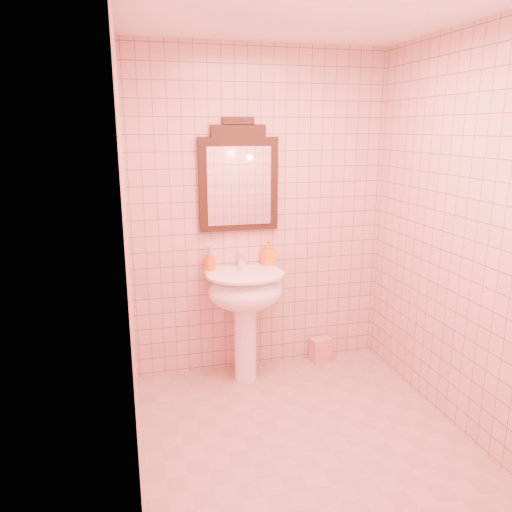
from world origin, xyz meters
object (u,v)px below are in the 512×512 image
object	(u,v)px
toothbrush_cup	(210,263)
towel	(320,350)
pedestal_sink	(245,299)
mirror	(239,179)
soap_dispenser	(268,253)

from	to	relation	value
toothbrush_cup	towel	bearing A→B (deg)	-0.12
pedestal_sink	mirror	xyz separation A→B (m)	(-0.00, 0.20, 0.87)
towel	toothbrush_cup	bearing A→B (deg)	179.88
soap_dispenser	towel	distance (m)	0.97
toothbrush_cup	towel	xyz separation A→B (m)	(0.92, -0.00, -0.82)
mirror	soap_dispenser	distance (m)	0.62
pedestal_sink	soap_dispenser	size ratio (longest dim) A/B	4.44
mirror	toothbrush_cup	world-z (taller)	mirror
pedestal_sink	toothbrush_cup	world-z (taller)	toothbrush_cup
mirror	toothbrush_cup	size ratio (longest dim) A/B	4.35
pedestal_sink	soap_dispenser	bearing A→B (deg)	37.05
pedestal_sink	soap_dispenser	xyz separation A→B (m)	(0.22, 0.17, 0.30)
mirror	soap_dispenser	size ratio (longest dim) A/B	4.29
pedestal_sink	soap_dispenser	world-z (taller)	soap_dispenser
pedestal_sink	towel	bearing A→B (deg)	12.42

